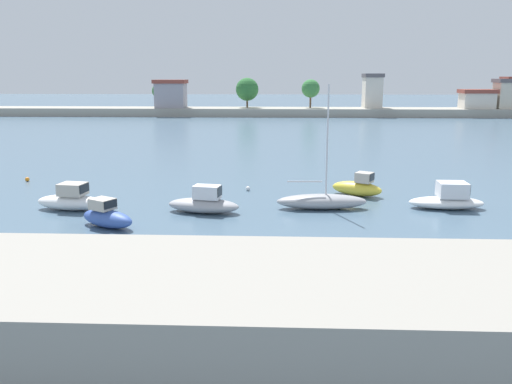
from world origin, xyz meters
name	(u,v)px	position (x,y,z in m)	size (l,w,h in m)	color
ground_plane	(344,268)	(0.00, 0.00, 0.00)	(400.00, 400.00, 0.00)	#476075
seawall_embankment	(374,313)	(0.00, -6.69, 1.17)	(84.81, 6.72, 2.34)	gray
moored_boat_0	(71,200)	(-14.82, 9.03, 0.60)	(4.31, 2.08, 1.60)	white
moored_boat_1	(107,216)	(-11.60, 5.57, 0.57)	(3.49, 2.71, 1.48)	#3856A8
moored_boat_2	(204,203)	(-6.98, 8.77, 0.54)	(4.41, 2.37, 1.59)	#9E9EA3
moored_boat_3	(322,201)	(-0.19, 9.92, 0.48)	(5.36, 1.73, 7.21)	#9E9EA3
moored_boat_4	(358,187)	(2.43, 13.56, 0.57)	(3.56, 2.74, 1.58)	yellow
moored_boat_5	(448,199)	(7.25, 10.33, 0.57)	(4.39, 1.88, 1.59)	white
mooring_buoy_0	(248,188)	(-4.83, 14.76, 0.15)	(0.31, 0.31, 0.31)	white
mooring_buoy_1	(27,179)	(-21.36, 17.30, 0.16)	(0.32, 0.32, 0.32)	orange
distant_shoreline	(336,104)	(8.11, 83.10, 2.32)	(126.34, 7.41, 9.07)	#9E998C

